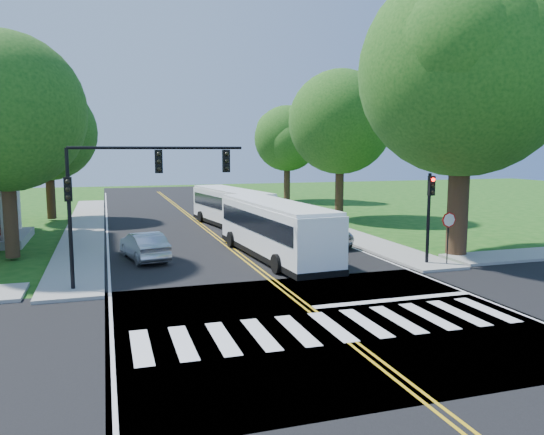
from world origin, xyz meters
name	(u,v)px	position (x,y,z in m)	size (l,w,h in m)	color
ground	(326,322)	(0.00, 0.00, 0.00)	(140.00, 140.00, 0.00)	#134912
road	(216,237)	(0.00, 18.00, 0.01)	(14.00, 96.00, 0.01)	black
cross_road	(326,322)	(0.00, 0.00, 0.01)	(60.00, 12.00, 0.01)	black
center_line	(205,228)	(0.00, 22.00, 0.01)	(0.36, 70.00, 0.01)	gold
edge_line_w	(107,233)	(-6.80, 22.00, 0.01)	(0.12, 70.00, 0.01)	silver
edge_line_e	(294,224)	(6.80, 22.00, 0.01)	(0.12, 70.00, 0.01)	silver
crosswalk	(332,326)	(0.00, -0.50, 0.02)	(12.60, 3.00, 0.01)	silver
stop_bar	(394,300)	(3.50, 1.60, 0.02)	(6.60, 0.40, 0.01)	silver
sidewalk_nw	(86,227)	(-8.30, 25.00, 0.07)	(2.60, 40.00, 0.15)	gray
sidewalk_ne	(298,218)	(8.30, 25.00, 0.07)	(2.60, 40.00, 0.15)	gray
tree_ne_big	(464,72)	(11.00, 8.00, 9.62)	(10.80, 10.80, 14.91)	black
tree_west_near	(4,112)	(-11.50, 14.00, 7.53)	(8.00, 8.00, 11.40)	black
tree_west_far	(47,133)	(-11.00, 30.00, 7.00)	(7.60, 7.60, 10.67)	black
tree_east_mid	(340,122)	(11.50, 24.00, 7.86)	(8.40, 8.40, 11.93)	black
tree_east_far	(287,139)	(12.50, 40.00, 6.86)	(7.20, 7.20, 10.34)	black
signal_nw	(130,182)	(-5.86, 6.43, 4.38)	(7.15, 0.46, 5.66)	black
signal_ne	(430,206)	(8.20, 6.44, 2.96)	(0.30, 0.46, 4.40)	black
stop_sign	(449,225)	(9.00, 5.98, 2.03)	(0.76, 0.08, 2.53)	black
bus_lead	(274,228)	(1.59, 10.54, 1.57)	(3.33, 11.57, 2.95)	white
bus_follow	(231,207)	(1.95, 22.03, 1.49)	(3.96, 11.04, 2.79)	white
hatchback	(144,246)	(-5.01, 11.99, 0.74)	(1.55, 4.43, 1.46)	#B6B8BE
suv	(319,234)	(5.28, 13.25, 0.67)	(2.20, 4.76, 1.32)	#A1A4A8
dark_sedan	(307,231)	(5.00, 14.60, 0.67)	(1.85, 4.54, 1.32)	black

